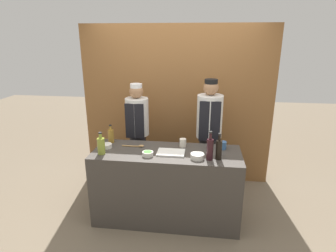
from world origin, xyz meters
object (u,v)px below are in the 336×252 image
object	(u,v)px
bottle_soy	(219,149)
chef_left	(138,135)
bottle_oil	(101,145)
wooden_spoon	(137,146)
cup_blue	(223,145)
bottle_vinegar	(111,136)
sauce_bowl_white	(197,156)
cup_cream	(183,143)
chef_right	(209,135)
bottle_wine	(210,149)
sauce_bowl_orange	(106,146)
cutting_board	(171,153)
sauce_bowl_green	(148,154)

from	to	relation	value
bottle_soy	chef_left	xyz separation A→B (m)	(-1.11, 0.78, -0.15)
bottle_oil	wooden_spoon	bearing A→B (deg)	36.04
cup_blue	chef_left	xyz separation A→B (m)	(-1.17, 0.47, -0.08)
bottle_vinegar	wooden_spoon	size ratio (longest dim) A/B	0.86
sauce_bowl_white	cup_cream	size ratio (longest dim) A/B	1.52
bottle_oil	chef_right	world-z (taller)	chef_right
cup_blue	wooden_spoon	bearing A→B (deg)	-176.13
bottle_wine	sauce_bowl_white	bearing A→B (deg)	176.77
sauce_bowl_orange	cup_cream	size ratio (longest dim) A/B	1.37
wooden_spoon	cup_blue	bearing A→B (deg)	3.87
chef_left	bottle_oil	bearing A→B (deg)	-106.88
sauce_bowl_white	cutting_board	bearing A→B (deg)	160.55
bottle_wine	wooden_spoon	bearing A→B (deg)	163.64
bottle_soy	bottle_vinegar	world-z (taller)	bottle_soy
bottle_soy	chef_right	size ratio (longest dim) A/B	0.18
sauce_bowl_orange	bottle_soy	size ratio (longest dim) A/B	0.46
bottle_soy	wooden_spoon	xyz separation A→B (m)	(-0.99, 0.24, -0.11)
cup_blue	chef_left	world-z (taller)	chef_left
cup_blue	chef_right	size ratio (longest dim) A/B	0.06
bottle_soy	bottle_vinegar	bearing A→B (deg)	165.54
wooden_spoon	chef_right	world-z (taller)	chef_right
bottle_vinegar	chef_right	world-z (taller)	chef_right
bottle_wine	cutting_board	bearing A→B (deg)	165.22
chef_right	bottle_wine	bearing A→B (deg)	-90.02
sauce_bowl_white	chef_left	xyz separation A→B (m)	(-0.87, 0.80, -0.07)
cup_cream	chef_left	size ratio (longest dim) A/B	0.06
wooden_spoon	chef_left	distance (m)	0.55
cutting_board	wooden_spoon	world-z (taller)	wooden_spoon
cutting_board	bottle_soy	distance (m)	0.56
sauce_bowl_white	bottle_vinegar	bearing A→B (deg)	161.82
sauce_bowl_white	bottle_wine	world-z (taller)	bottle_wine
bottle_vinegar	cup_blue	size ratio (longest dim) A/B	2.51
bottle_wine	bottle_soy	size ratio (longest dim) A/B	1.09
sauce_bowl_white	chef_left	size ratio (longest dim) A/B	0.10
bottle_wine	bottle_vinegar	xyz separation A→B (m)	(-1.26, 0.38, -0.04)
chef_left	sauce_bowl_green	bearing A→B (deg)	-68.90
bottle_soy	chef_right	xyz separation A→B (m)	(-0.10, 0.78, -0.11)
cup_cream	cup_blue	xyz separation A→B (m)	(0.49, -0.02, -0.00)
chef_left	sauce_bowl_orange	bearing A→B (deg)	-112.42
sauce_bowl_white	chef_right	xyz separation A→B (m)	(0.13, 0.80, -0.02)
sauce_bowl_orange	bottle_oil	bearing A→B (deg)	-87.42
cup_cream	wooden_spoon	size ratio (longest dim) A/B	0.37
sauce_bowl_green	bottle_wine	xyz separation A→B (m)	(0.70, -0.01, 0.10)
bottle_oil	bottle_soy	distance (m)	1.35
bottle_wine	chef_right	distance (m)	0.81
sauce_bowl_orange	wooden_spoon	xyz separation A→B (m)	(0.36, 0.07, -0.01)
sauce_bowl_orange	bottle_oil	distance (m)	0.21
sauce_bowl_white	sauce_bowl_green	bearing A→B (deg)	179.68
sauce_bowl_orange	cup_blue	bearing A→B (deg)	5.63
sauce_bowl_green	bottle_oil	size ratio (longest dim) A/B	0.47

